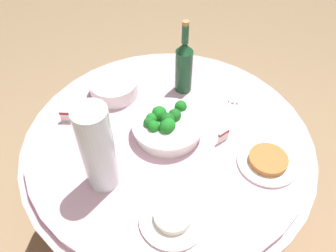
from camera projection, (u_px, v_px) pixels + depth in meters
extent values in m
plane|color=#9E7F5B|center=(168.00, 224.00, 1.90)|extent=(6.00, 6.00, 0.00)
cylinder|color=maroon|center=(168.00, 190.00, 1.65)|extent=(1.01, 1.01, 0.69)
cylinder|color=#E0B2C6|center=(168.00, 141.00, 1.39)|extent=(1.16, 1.16, 0.02)
cylinder|color=#E0B2C6|center=(168.00, 137.00, 1.37)|extent=(1.10, 1.10, 0.03)
cylinder|color=white|center=(167.00, 129.00, 1.35)|extent=(0.26, 0.26, 0.05)
cylinder|color=white|center=(167.00, 123.00, 1.33)|extent=(0.28, 0.28, 0.01)
sphere|color=#19651E|center=(175.00, 115.00, 1.33)|extent=(0.05, 0.05, 0.05)
sphere|color=#19831E|center=(168.00, 125.00, 1.29)|extent=(0.05, 0.05, 0.05)
sphere|color=#196D1E|center=(166.00, 127.00, 1.29)|extent=(0.06, 0.06, 0.06)
sphere|color=#19781E|center=(159.00, 114.00, 1.33)|extent=(0.06, 0.06, 0.06)
sphere|color=#19621E|center=(149.00, 123.00, 1.31)|extent=(0.04, 0.04, 0.04)
sphere|color=#195E1E|center=(168.00, 120.00, 1.31)|extent=(0.06, 0.06, 0.06)
sphere|color=#19761E|center=(154.00, 127.00, 1.29)|extent=(0.05, 0.05, 0.05)
sphere|color=#19611E|center=(152.00, 118.00, 1.33)|extent=(0.04, 0.04, 0.04)
sphere|color=#197A1E|center=(158.00, 112.00, 1.34)|extent=(0.05, 0.05, 0.05)
sphere|color=#19791E|center=(152.00, 119.00, 1.32)|extent=(0.05, 0.05, 0.05)
sphere|color=#196F1E|center=(181.00, 106.00, 1.37)|extent=(0.05, 0.05, 0.05)
cylinder|color=white|center=(115.00, 93.00, 1.52)|extent=(0.21, 0.21, 0.01)
cylinder|color=white|center=(114.00, 91.00, 1.52)|extent=(0.21, 0.21, 0.01)
cylinder|color=white|center=(114.00, 89.00, 1.51)|extent=(0.21, 0.21, 0.01)
cylinder|color=white|center=(114.00, 87.00, 1.50)|extent=(0.21, 0.21, 0.01)
cylinder|color=white|center=(114.00, 86.00, 1.50)|extent=(0.21, 0.21, 0.01)
cylinder|color=white|center=(113.00, 84.00, 1.49)|extent=(0.21, 0.21, 0.01)
cylinder|color=white|center=(113.00, 82.00, 1.48)|extent=(0.21, 0.21, 0.01)
cylinder|color=#194A28|center=(184.00, 71.00, 1.48)|extent=(0.07, 0.07, 0.20)
cone|color=#194A28|center=(185.00, 47.00, 1.39)|extent=(0.07, 0.07, 0.04)
cylinder|color=#194A28|center=(185.00, 34.00, 1.35)|extent=(0.03, 0.03, 0.08)
cylinder|color=#B2844C|center=(186.00, 23.00, 1.31)|extent=(0.03, 0.03, 0.02)
cylinder|color=silver|center=(98.00, 149.00, 1.09)|extent=(0.11, 0.11, 0.34)
sphere|color=#E5B26B|center=(97.00, 174.00, 1.18)|extent=(0.06, 0.06, 0.06)
sphere|color=#E5B26B|center=(106.00, 177.00, 1.17)|extent=(0.06, 0.06, 0.06)
sphere|color=#E5B26B|center=(106.00, 169.00, 1.20)|extent=(0.06, 0.06, 0.06)
sphere|color=#72C64C|center=(96.00, 167.00, 1.14)|extent=(0.06, 0.06, 0.06)
sphere|color=#72C64C|center=(107.00, 165.00, 1.14)|extent=(0.06, 0.06, 0.06)
sphere|color=#72C64C|center=(100.00, 159.00, 1.16)|extent=(0.06, 0.06, 0.06)
sphere|color=red|center=(96.00, 159.00, 1.09)|extent=(0.06, 0.06, 0.06)
sphere|color=red|center=(105.00, 152.00, 1.11)|extent=(0.06, 0.06, 0.06)
sphere|color=red|center=(95.00, 150.00, 1.12)|extent=(0.06, 0.06, 0.06)
sphere|color=#E5B26B|center=(98.00, 148.00, 1.06)|extent=(0.06, 0.06, 0.06)
sphere|color=#E5B26B|center=(101.00, 139.00, 1.08)|extent=(0.06, 0.06, 0.06)
sphere|color=#E5B26B|center=(90.00, 142.00, 1.07)|extent=(0.06, 0.06, 0.06)
sphere|color=#72C64C|center=(99.00, 135.00, 1.02)|extent=(0.06, 0.06, 0.06)
sphere|color=#72C64C|center=(95.00, 127.00, 1.04)|extent=(0.06, 0.06, 0.06)
sphere|color=#72C64C|center=(87.00, 134.00, 1.02)|extent=(0.06, 0.06, 0.06)
cylinder|color=silver|center=(233.00, 90.00, 1.54)|extent=(0.09, 0.14, 0.01)
cylinder|color=silver|center=(241.00, 92.00, 1.53)|extent=(0.09, 0.14, 0.01)
sphere|color=silver|center=(233.00, 103.00, 1.48)|extent=(0.01, 0.01, 0.01)
cylinder|color=white|center=(173.00, 219.00, 1.11)|extent=(0.22, 0.22, 0.01)
cylinder|color=white|center=(173.00, 216.00, 1.09)|extent=(0.12, 0.12, 0.03)
cylinder|color=white|center=(267.00, 162.00, 1.26)|extent=(0.22, 0.22, 0.01)
cylinder|color=#B77038|center=(268.00, 160.00, 1.25)|extent=(0.14, 0.14, 0.02)
cube|color=white|center=(66.00, 116.00, 1.39)|extent=(0.05, 0.02, 0.05)
cube|color=maroon|center=(65.00, 113.00, 1.38)|extent=(0.05, 0.02, 0.01)
cube|color=white|center=(223.00, 136.00, 1.32)|extent=(0.05, 0.03, 0.05)
cube|color=maroon|center=(224.00, 133.00, 1.31)|extent=(0.05, 0.03, 0.01)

